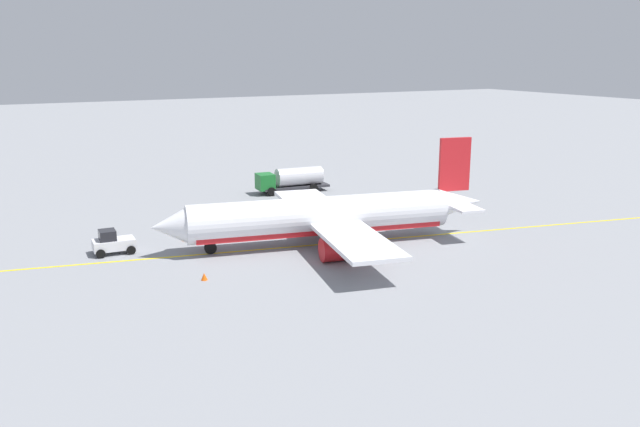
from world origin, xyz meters
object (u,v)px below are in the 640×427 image
airplane (325,217)px  pushback_tug (112,243)px  safety_cone_wingtip (185,237)px  safety_cone_nose (204,276)px  fuel_tanker (292,179)px  refueling_worker (309,199)px

airplane → pushback_tug: airplane is taller
airplane → safety_cone_wingtip: 13.62m
airplane → safety_cone_nose: (13.20, 4.35, -2.31)m
airplane → safety_cone_wingtip: airplane is taller
airplane → safety_cone_wingtip: bearing=-33.0°
airplane → pushback_tug: 19.32m
fuel_tanker → safety_cone_nose: (20.54, 27.16, -1.42)m
refueling_worker → pushback_tug: bearing=19.4°
pushback_tug → safety_cone_nose: size_ratio=6.25×
safety_cone_nose → refueling_worker: bearing=-134.7°
pushback_tug → safety_cone_nose: 11.78m
pushback_tug → fuel_tanker: bearing=-147.1°
fuel_tanker → pushback_tug: size_ratio=2.60×
pushback_tug → safety_cone_nose: pushback_tug is taller
airplane → pushback_tug: bearing=-19.1°
pushback_tug → safety_cone_wingtip: (-6.92, -1.02, -0.64)m
safety_cone_nose → fuel_tanker: bearing=-127.1°
pushback_tug → safety_cone_wingtip: 7.02m
airplane → refueling_worker: size_ratio=18.70×
safety_cone_wingtip → airplane: bearing=147.0°
fuel_tanker → safety_cone_nose: 34.08m
refueling_worker → safety_cone_nose: size_ratio=2.90×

